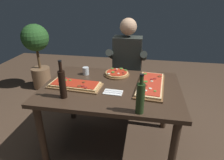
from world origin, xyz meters
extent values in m
plane|color=#4C3828|center=(0.00, 0.00, 0.00)|extent=(6.40, 6.40, 0.00)
cube|color=#3D2B1E|center=(0.00, 0.00, 0.72)|extent=(1.40, 0.96, 0.04)
cylinder|color=#3D2B1E|center=(-0.62, -0.40, 0.35)|extent=(0.07, 0.07, 0.70)
cylinder|color=#3D2B1E|center=(0.62, -0.40, 0.35)|extent=(0.07, 0.07, 0.70)
cylinder|color=#3D2B1E|center=(-0.62, 0.40, 0.35)|extent=(0.07, 0.07, 0.70)
cylinder|color=#3D2B1E|center=(0.62, 0.40, 0.35)|extent=(0.07, 0.07, 0.70)
cube|color=olive|center=(-0.36, -0.07, 0.75)|extent=(0.56, 0.27, 0.02)
cube|color=#DBB270|center=(-0.36, -0.07, 0.77)|extent=(0.51, 0.24, 0.02)
cube|color=#B72D19|center=(-0.36, -0.07, 0.78)|extent=(0.47, 0.21, 0.01)
cylinder|color=maroon|center=(-0.26, -0.13, 0.79)|extent=(0.04, 0.04, 0.01)
cylinder|color=maroon|center=(-0.22, -0.16, 0.79)|extent=(0.03, 0.03, 0.01)
cylinder|color=#4C7F2D|center=(-0.43, -0.02, 0.79)|extent=(0.02, 0.02, 0.01)
cylinder|color=brown|center=(-0.28, -0.05, 0.79)|extent=(0.03, 0.03, 0.01)
cylinder|color=maroon|center=(-0.49, 0.02, 0.78)|extent=(0.04, 0.04, 0.01)
cylinder|color=beige|center=(-0.49, -0.10, 0.78)|extent=(0.04, 0.04, 0.00)
cylinder|color=#4C7F2D|center=(-0.49, -0.02, 0.78)|extent=(0.04, 0.04, 0.01)
cylinder|color=brown|center=(-0.29, -0.13, 0.78)|extent=(0.04, 0.04, 0.00)
cube|color=brown|center=(0.40, 0.07, 0.75)|extent=(0.33, 0.65, 0.02)
cube|color=#E5C184|center=(0.40, 0.07, 0.77)|extent=(0.29, 0.61, 0.02)
cube|color=red|center=(0.40, 0.07, 0.78)|extent=(0.26, 0.56, 0.01)
cylinder|color=#4C7F2D|center=(0.43, -0.11, 0.78)|extent=(0.03, 0.03, 0.00)
cylinder|color=maroon|center=(0.41, 0.15, 0.79)|extent=(0.03, 0.03, 0.01)
cylinder|color=beige|center=(0.35, -0.12, 0.79)|extent=(0.03, 0.03, 0.01)
cylinder|color=brown|center=(0.31, 0.01, 0.79)|extent=(0.03, 0.03, 0.01)
cylinder|color=#4C7F2D|center=(0.34, 0.29, 0.79)|extent=(0.04, 0.04, 0.01)
cylinder|color=maroon|center=(0.35, -0.01, 0.79)|extent=(0.04, 0.04, 0.01)
cylinder|color=maroon|center=(0.44, 0.18, 0.78)|extent=(0.03, 0.03, 0.01)
cylinder|color=brown|center=(0.49, 0.24, 0.78)|extent=(0.04, 0.04, 0.00)
cylinder|color=#4C7F2D|center=(0.35, 0.08, 0.79)|extent=(0.04, 0.04, 0.01)
cylinder|color=beige|center=(0.39, -0.07, 0.79)|extent=(0.03, 0.03, 0.01)
cylinder|color=beige|center=(0.41, 0.10, 0.79)|extent=(0.03, 0.03, 0.01)
cylinder|color=brown|center=(0.01, 0.30, 0.75)|extent=(0.29, 0.29, 0.02)
cylinder|color=tan|center=(0.01, 0.30, 0.77)|extent=(0.26, 0.26, 0.02)
cylinder|color=#B72D19|center=(0.01, 0.30, 0.78)|extent=(0.23, 0.23, 0.01)
cylinder|color=#4C7F2D|center=(0.05, 0.40, 0.79)|extent=(0.04, 0.04, 0.01)
cylinder|color=#4C7F2D|center=(-0.03, 0.27, 0.79)|extent=(0.04, 0.04, 0.01)
cylinder|color=beige|center=(0.00, 0.39, 0.78)|extent=(0.02, 0.02, 0.01)
cylinder|color=#4C7F2D|center=(-0.06, 0.39, 0.79)|extent=(0.04, 0.04, 0.01)
cylinder|color=beige|center=(0.04, 0.25, 0.78)|extent=(0.02, 0.02, 0.01)
cylinder|color=maroon|center=(-0.01, 0.34, 0.78)|extent=(0.03, 0.03, 0.01)
cylinder|color=#4C7F2D|center=(0.11, 0.36, 0.79)|extent=(0.03, 0.03, 0.01)
cylinder|color=brown|center=(0.10, 0.25, 0.78)|extent=(0.03, 0.03, 0.00)
cylinder|color=beige|center=(-0.07, 0.22, 0.79)|extent=(0.03, 0.03, 0.01)
cylinder|color=maroon|center=(0.09, 0.29, 0.78)|extent=(0.03, 0.03, 0.01)
cylinder|color=#233819|center=(0.31, -0.42, 0.87)|extent=(0.07, 0.07, 0.25)
cylinder|color=#233819|center=(0.31, -0.42, 1.03)|extent=(0.03, 0.03, 0.07)
cylinder|color=black|center=(0.31, -0.42, 1.07)|extent=(0.03, 0.03, 0.01)
cylinder|color=black|center=(-0.39, -0.30, 0.87)|extent=(0.06, 0.06, 0.26)
cylinder|color=black|center=(-0.39, -0.30, 1.04)|extent=(0.03, 0.03, 0.09)
cylinder|color=black|center=(-0.39, -0.30, 1.09)|extent=(0.03, 0.03, 0.01)
cylinder|color=silver|center=(-0.35, 0.26, 0.78)|extent=(0.07, 0.07, 0.09)
cylinder|color=#5B3814|center=(-0.35, 0.26, 0.76)|extent=(0.06, 0.06, 0.04)
cube|color=white|center=(0.04, -0.13, 0.74)|extent=(0.19, 0.12, 0.01)
cube|color=silver|center=(0.04, -0.15, 0.75)|extent=(0.17, 0.02, 0.00)
cube|color=silver|center=(0.04, -0.11, 0.75)|extent=(0.17, 0.02, 0.00)
cube|color=black|center=(0.08, 0.78, 0.43)|extent=(0.44, 0.44, 0.04)
cube|color=black|center=(0.08, 0.98, 0.66)|extent=(0.40, 0.04, 0.42)
cylinder|color=black|center=(-0.11, 0.59, 0.21)|extent=(0.04, 0.04, 0.41)
cylinder|color=black|center=(0.27, 0.59, 0.21)|extent=(0.04, 0.04, 0.41)
cylinder|color=black|center=(-0.11, 0.97, 0.21)|extent=(0.04, 0.04, 0.41)
cylinder|color=black|center=(0.27, 0.97, 0.21)|extent=(0.04, 0.04, 0.41)
cylinder|color=#23232D|center=(-0.02, 0.60, 0.23)|extent=(0.11, 0.11, 0.45)
cylinder|color=#23232D|center=(0.18, 0.60, 0.23)|extent=(0.11, 0.11, 0.45)
cube|color=#23232D|center=(0.08, 0.68, 0.51)|extent=(0.34, 0.40, 0.12)
cube|color=#2D332D|center=(0.08, 0.78, 0.83)|extent=(0.38, 0.22, 0.52)
sphere|color=tan|center=(0.08, 0.78, 1.22)|extent=(0.22, 0.22, 0.22)
cylinder|color=#2D332D|center=(-0.14, 0.73, 0.86)|extent=(0.09, 0.31, 0.21)
cylinder|color=#2D332D|center=(0.30, 0.73, 0.86)|extent=(0.09, 0.31, 0.21)
cylinder|color=#846042|center=(-1.53, 1.23, 0.19)|extent=(0.33, 0.33, 0.38)
cylinder|color=brown|center=(-1.53, 1.23, 0.56)|extent=(0.04, 0.04, 0.37)
sphere|color=#285623|center=(-1.53, 1.23, 0.93)|extent=(0.46, 0.46, 0.46)
camera|label=1|loc=(0.31, -1.72, 1.61)|focal=30.56mm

